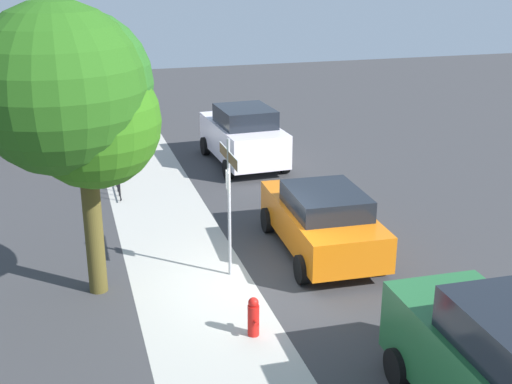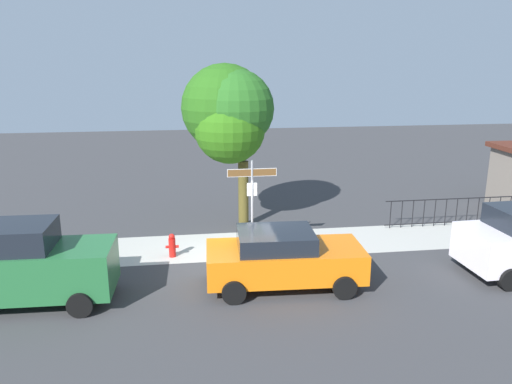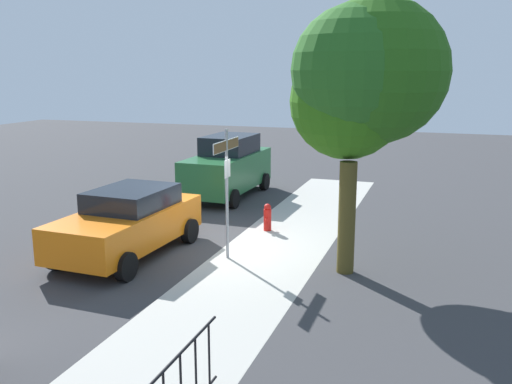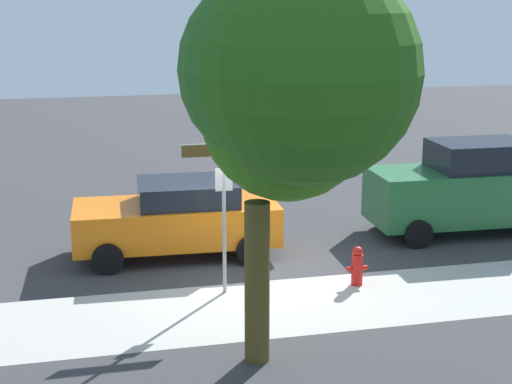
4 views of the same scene
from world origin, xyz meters
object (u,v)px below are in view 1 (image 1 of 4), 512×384
at_px(street_sign, 229,182).
at_px(car_green, 508,376).
at_px(shade_tree, 74,96).
at_px(car_white, 243,135).
at_px(car_orange, 322,219).
at_px(fire_hydrant, 253,317).
at_px(utility_shed, 60,107).

relative_size(street_sign, car_green, 0.68).
bearing_deg(shade_tree, car_white, -33.15).
height_order(street_sign, car_white, street_sign).
distance_m(car_orange, fire_hydrant, 4.08).
xyz_separation_m(street_sign, utility_shed, (12.54, 3.40, -0.78)).
bearing_deg(street_sign, shade_tree, 97.97).
height_order(street_sign, fire_hydrant, street_sign).
relative_size(car_orange, fire_hydrant, 5.63).
bearing_deg(fire_hydrant, shade_tree, 52.84).
xyz_separation_m(shade_tree, car_green, (-5.89, -5.52, -3.20)).
height_order(car_orange, car_white, car_white).
height_order(car_orange, utility_shed, utility_shed).
xyz_separation_m(car_orange, fire_hydrant, (-3.12, 2.59, -0.46)).
bearing_deg(car_white, street_sign, 160.34).
height_order(utility_shed, fire_hydrant, utility_shed).
distance_m(car_orange, utility_shed, 13.33).
relative_size(shade_tree, car_white, 1.38).
relative_size(utility_shed, fire_hydrant, 4.55).
height_order(car_white, fire_hydrant, car_white).
distance_m(car_white, utility_shed, 7.43).
bearing_deg(fire_hydrant, car_green, -144.33).
height_order(shade_tree, car_white, shade_tree).
xyz_separation_m(street_sign, fire_hydrant, (-2.57, 0.20, -1.78)).
xyz_separation_m(shade_tree, utility_shed, (12.97, 0.37, -2.89)).
bearing_deg(car_white, car_orange, 176.73).
bearing_deg(shade_tree, fire_hydrant, -127.16).
height_order(street_sign, utility_shed, street_sign).
bearing_deg(fire_hydrant, utility_shed, 11.96).
bearing_deg(fire_hydrant, car_white, -14.29).
bearing_deg(car_green, fire_hydrant, 37.20).
xyz_separation_m(car_green, car_orange, (6.86, 0.10, -0.23)).
bearing_deg(car_white, utility_shed, 50.37).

